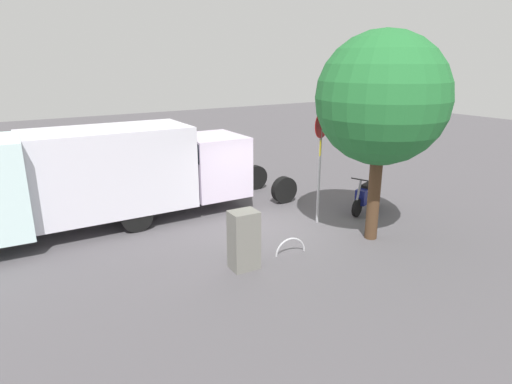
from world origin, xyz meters
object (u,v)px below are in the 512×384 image
(box_truck_near, at_px, (143,168))
(utility_cabinet, at_px, (244,240))
(stop_sign, at_px, (320,150))
(street_tree, at_px, (382,99))
(bike_rack_hoop, at_px, (290,253))
(motorcycle, at_px, (367,195))

(box_truck_near, bearing_deg, utility_cabinet, -78.35)
(stop_sign, height_order, street_tree, street_tree)
(street_tree, xyz_separation_m, bike_rack_hoop, (2.46, -0.36, -3.72))
(motorcycle, bearing_deg, street_tree, 27.60)
(box_truck_near, xyz_separation_m, street_tree, (-4.64, 4.83, 2.14))
(box_truck_near, distance_m, stop_sign, 5.26)
(motorcycle, xyz_separation_m, utility_cabinet, (5.36, 1.33, 0.18))
(street_tree, relative_size, utility_cabinet, 3.87)
(street_tree, bearing_deg, bike_rack_hoop, -8.45)
(box_truck_near, relative_size, motorcycle, 4.73)
(box_truck_near, xyz_separation_m, motorcycle, (-6.17, 3.18, -1.06))
(box_truck_near, distance_m, utility_cabinet, 4.66)
(box_truck_near, xyz_separation_m, utility_cabinet, (-0.80, 4.51, -0.89))
(utility_cabinet, distance_m, bike_rack_hoop, 1.55)
(motorcycle, bearing_deg, box_truck_near, -47.01)
(motorcycle, distance_m, street_tree, 3.91)
(bike_rack_hoop, bearing_deg, motorcycle, -162.08)
(box_truck_near, xyz_separation_m, stop_sign, (-4.18, 3.13, 0.62))
(motorcycle, height_order, bike_rack_hoop, motorcycle)
(street_tree, bearing_deg, stop_sign, -74.92)
(stop_sign, xyz_separation_m, street_tree, (-0.46, 1.70, 1.52))
(bike_rack_hoop, bearing_deg, box_truck_near, -63.95)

